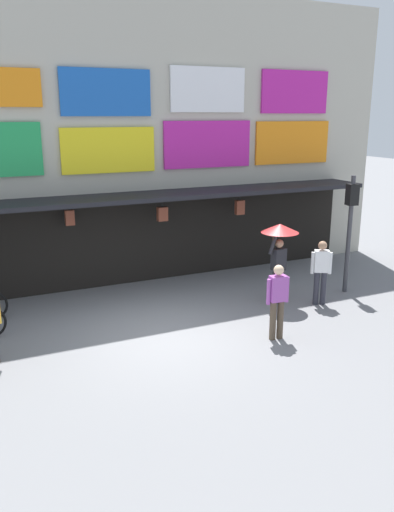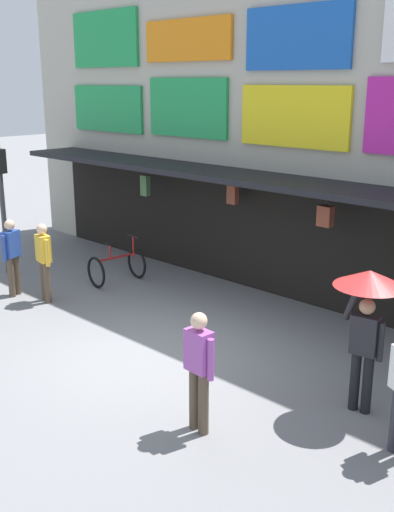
{
  "view_description": "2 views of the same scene",
  "coord_description": "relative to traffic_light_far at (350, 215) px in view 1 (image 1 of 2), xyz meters",
  "views": [
    {
      "loc": [
        -3.66,
        -9.76,
        4.74
      ],
      "look_at": [
        1.37,
        1.25,
        1.39
      ],
      "focal_mm": 35.97,
      "sensor_mm": 36.0,
      "label": 1
    },
    {
      "loc": [
        7.13,
        -6.26,
        4.49
      ],
      "look_at": [
        0.42,
        0.75,
        1.68
      ],
      "focal_mm": 42.62,
      "sensor_mm": 36.0,
      "label": 2
    }
  ],
  "objects": [
    {
      "name": "shopfront",
      "position": [
        -5.65,
        3.8,
        1.82
      ],
      "size": [
        18.0,
        2.6,
        8.0
      ],
      "color": "#B2AD9E",
      "rests_on": "ground"
    },
    {
      "name": "ground_plane",
      "position": [
        -5.65,
        -0.76,
        -2.14
      ],
      "size": [
        80.0,
        80.0,
        0.0
      ],
      "primitive_type": "plane",
      "color": "slate"
    },
    {
      "name": "pedestrian_in_green",
      "position": [
        -1.27,
        -0.52,
        -1.19
      ],
      "size": [
        0.48,
        0.36,
        1.68
      ],
      "color": "#2D2D38",
      "rests_on": "ground"
    },
    {
      "name": "traffic_light_far",
      "position": [
        0.0,
        0.0,
        0.0
      ],
      "size": [
        0.31,
        0.34,
        3.2
      ],
      "color": "#38383D",
      "rests_on": "ground"
    },
    {
      "name": "pedestrian_in_yellow",
      "position": [
        -3.44,
        -1.84,
        -1.19
      ],
      "size": [
        0.53,
        0.25,
        1.68
      ],
      "color": "brown",
      "rests_on": "ground"
    },
    {
      "name": "pedestrian_with_umbrella",
      "position": [
        -2.15,
        0.09,
        -0.5
      ],
      "size": [
        0.96,
        0.96,
        2.08
      ],
      "color": "black",
      "rests_on": "ground"
    }
  ]
}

